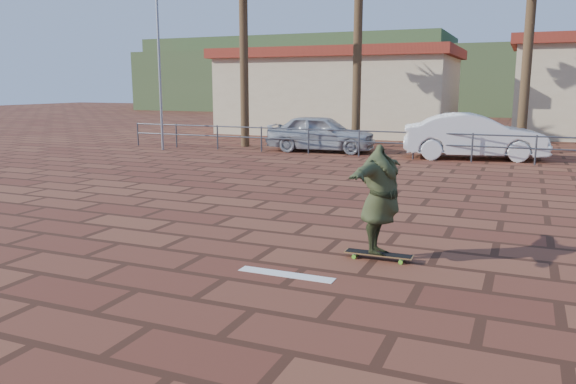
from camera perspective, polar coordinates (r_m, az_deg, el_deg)
The scene contains 11 objects.
ground at distance 9.24m, azimuth -1.27°, elevation -5.58°, with size 120.00×120.00×0.00m, color brown.
paint_stripe at distance 7.93m, azimuth -0.19°, elevation -8.37°, with size 1.40×0.22×0.01m, color white.
guardrail at distance 20.51m, azimuth 12.64°, elevation 5.15°, with size 24.06×0.06×1.00m.
flagpole at distance 23.48m, azimuth -12.81°, elevation 15.51°, with size 1.30×0.10×8.00m.
building_west at distance 31.60m, azimuth 5.24°, elevation 10.17°, with size 12.60×7.60×4.50m.
hill_front at distance 58.20m, azimuth 19.68°, elevation 10.58°, with size 70.00×18.00×6.00m, color #384C28.
hill_back at distance 69.04m, azimuth 1.14°, elevation 11.96°, with size 35.00×14.00×8.00m, color #384C28.
longboard at distance 8.67m, azimuth 9.18°, elevation -6.27°, with size 1.04×0.25×0.10m.
skateboarder at distance 8.46m, azimuth 9.35°, elevation -0.78°, with size 2.03×0.55×1.66m, color #31381E.
car_silver at distance 22.46m, azimuth 3.38°, elevation 5.99°, with size 1.73×4.29×1.46m, color #AAADB1.
car_white at distance 21.23m, azimuth 18.36°, elevation 5.40°, with size 1.71×4.91×1.62m, color white.
Camera 1 is at (3.64, -8.09, 2.61)m, focal length 35.00 mm.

